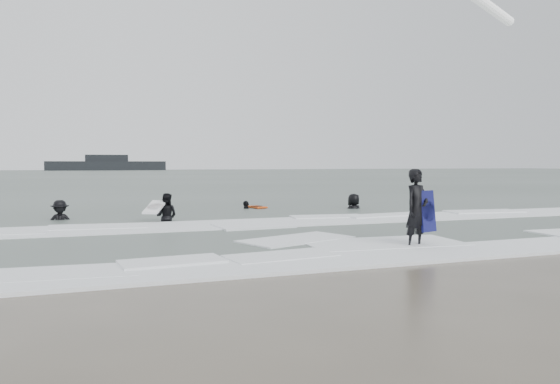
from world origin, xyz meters
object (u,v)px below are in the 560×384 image
object	(u,v)px
surfer_right_far	(354,210)
vessel_horizon	(107,165)
surfer_centre	(416,248)
surfer_right_near	(246,210)
surfer_wading	(166,223)
surfer_breaker	(60,222)

from	to	relation	value
surfer_right_far	vessel_horizon	distance (m)	139.72
surfer_centre	surfer_right_near	size ratio (longest dim) A/B	1.20
surfer_right_far	vessel_horizon	size ratio (longest dim) A/B	0.06
surfer_wading	vessel_horizon	bearing A→B (deg)	-62.71
surfer_breaker	vessel_horizon	world-z (taller)	vessel_horizon
surfer_centre	surfer_wading	world-z (taller)	surfer_centre
surfer_wading	surfer_right_near	world-z (taller)	surfer_right_near
surfer_centre	surfer_wading	xyz separation A→B (m)	(-4.66, 7.43, 0.00)
surfer_breaker	vessel_horizon	bearing A→B (deg)	85.44
surfer_breaker	surfer_centre	bearing A→B (deg)	-50.06
surfer_right_near	surfer_right_far	bearing A→B (deg)	136.26
surfer_centre	surfer_wading	size ratio (longest dim) A/B	1.21
surfer_right_near	surfer_breaker	bearing A→B (deg)	-6.86
surfer_centre	surfer_right_far	bearing A→B (deg)	53.13
surfer_wading	vessel_horizon	distance (m)	142.12
surfer_right_near	surfer_wading	bearing A→B (deg)	20.11
surfer_centre	surfer_wading	distance (m)	8.77
surfer_centre	vessel_horizon	xyz separation A→B (m)	(-0.95, 149.49, 1.61)
vessel_horizon	surfer_wading	bearing A→B (deg)	-91.50
surfer_right_far	surfer_right_near	bearing A→B (deg)	-42.93
surfer_centre	surfer_breaker	distance (m)	12.00
surfer_right_far	surfer_breaker	bearing A→B (deg)	-19.72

